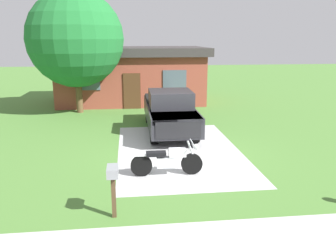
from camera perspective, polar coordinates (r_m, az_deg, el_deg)
The scene contains 8 objects.
ground_plane at distance 12.83m, azimuth 1.83°, elevation -4.14°, with size 80.00×80.00×0.00m, color #4D7C35.
driveway_pad at distance 12.83m, azimuth 1.83°, elevation -4.13°, with size 4.50×7.28×0.01m, color #B5B5B5.
sidewalk_strip at distance 7.51m, azimuth 8.89°, elevation -18.81°, with size 36.00×1.80×0.01m, color beige.
motorcycle at distance 10.48m, azimuth -0.12°, elevation -5.76°, with size 2.21×0.70×1.09m.
pickup_truck at distance 15.29m, azimuth 0.22°, elevation 2.63°, with size 2.01×5.63×1.90m.
mailbox at distance 8.04m, azimuth -9.16°, elevation -8.59°, with size 0.26×0.48×1.26m.
shade_tree at distance 19.58m, azimuth -15.15°, elevation 13.79°, with size 5.16×5.16×6.60m.
neighbor_house at distance 22.70m, azimuth -6.14°, elevation 8.60°, with size 9.60×5.60×3.50m.
Camera 1 is at (-1.80, -12.02, 4.11)m, focal length 36.60 mm.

